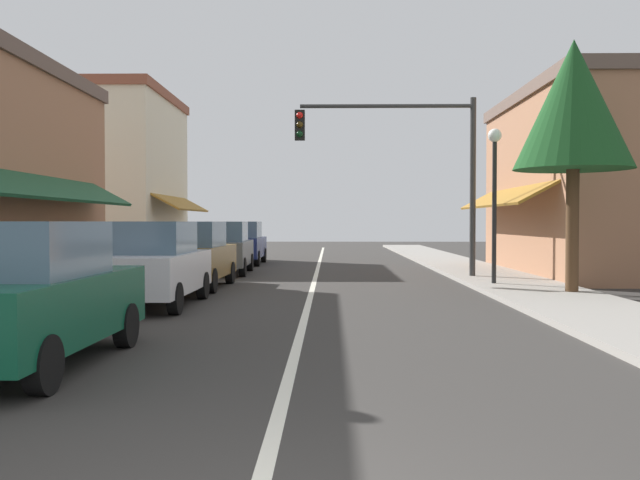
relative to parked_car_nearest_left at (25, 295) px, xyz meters
The scene contains 14 objects.
ground_plane 13.51m from the parked_car_nearest_left, 76.19° to the left, with size 80.00×80.00×0.00m, color #33302D.
sidewalk_left 13.31m from the parked_car_nearest_left, 99.89° to the left, with size 2.60×56.00×0.12m, color gray.
sidewalk_right 15.75m from the parked_car_nearest_left, 56.34° to the left, with size 2.60×56.00×0.12m, color gray.
lane_center_stripe 13.51m from the parked_car_nearest_left, 76.19° to the left, with size 0.14×52.00×0.01m, color silver.
storefront_right_block 19.50m from the parked_car_nearest_left, 51.14° to the left, with size 5.61×10.20×6.15m.
storefront_far_left 24.11m from the parked_car_nearest_left, 105.25° to the left, with size 6.75×8.20×7.57m.
parked_car_nearest_left is the anchor object (origin of this frame).
parked_car_second_left 6.11m from the parked_car_nearest_left, 90.26° to the left, with size 1.82×4.12×1.77m.
parked_car_third_left 10.13m from the parked_car_nearest_left, 89.98° to the left, with size 1.87×4.14×1.77m.
parked_car_far_left 15.18m from the parked_car_nearest_left, 89.79° to the left, with size 1.87×4.15×1.77m.
parked_car_distant_left 20.44m from the parked_car_nearest_left, 89.98° to the left, with size 1.78×4.10×1.77m.
traffic_signal_mast_arm 14.53m from the parked_car_nearest_left, 64.70° to the left, with size 5.49×0.50×5.52m.
street_lamp_right_mid 13.28m from the parked_car_nearest_left, 52.05° to the left, with size 0.36×0.36×4.24m.
tree_right_near 12.94m from the parked_car_nearest_left, 40.95° to the left, with size 2.76×2.76×6.03m.
Camera 1 is at (0.47, -3.45, 1.77)m, focal length 39.21 mm.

